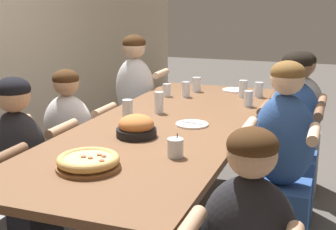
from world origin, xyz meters
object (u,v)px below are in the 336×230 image
(empty_plate_b, at_px, (234,90))
(drinking_glass_e, at_px, (259,91))
(diner_far_center, at_px, (70,155))
(diner_far_midleft, at_px, (20,179))
(empty_plate_a, at_px, (192,124))
(diner_near_right, at_px, (298,128))
(drinking_glass_d, at_px, (243,90))
(drinking_glass_h, at_px, (248,100))
(diner_far_right, at_px, (135,109))
(drinking_glass_a, at_px, (167,90))
(skillet_bowl, at_px, (136,127))
(diner_near_center, at_px, (282,172))
(drinking_glass_c, at_px, (186,90))
(pizza_board_main, at_px, (88,162))
(drinking_glass_b, at_px, (128,112))
(diner_near_midright, at_px, (292,143))
(drinking_glass_g, at_px, (197,85))
(cocktail_glass_blue, at_px, (175,149))
(drinking_glass_f, at_px, (159,104))

(empty_plate_b, relative_size, drinking_glass_e, 1.71)
(diner_far_center, relative_size, diner_far_midleft, 0.97)
(empty_plate_a, bearing_deg, diner_far_center, 90.78)
(diner_near_right, relative_size, diner_far_midleft, 1.02)
(drinking_glass_d, height_order, drinking_glass_h, drinking_glass_d)
(empty_plate_b, bearing_deg, diner_far_right, 94.00)
(empty_plate_a, distance_m, empty_plate_b, 1.16)
(empty_plate_a, distance_m, diner_far_center, 0.92)
(empty_plate_a, xyz_separation_m, diner_near_right, (1.12, -0.56, -0.26))
(drinking_glass_a, relative_size, diner_far_right, 0.08)
(skillet_bowl, height_order, diner_near_center, diner_near_center)
(skillet_bowl, relative_size, empty_plate_b, 1.64)
(drinking_glass_c, relative_size, drinking_glass_d, 0.91)
(pizza_board_main, relative_size, drinking_glass_b, 2.04)
(diner_far_right, bearing_deg, diner_near_center, -37.75)
(empty_plate_b, bearing_deg, diner_near_midright, -137.55)
(diner_far_midleft, bearing_deg, diner_near_right, 49.54)
(empty_plate_b, xyz_separation_m, diner_near_right, (-0.04, -0.54, -0.26))
(pizza_board_main, height_order, drinking_glass_e, drinking_glass_e)
(drinking_glass_g, bearing_deg, diner_far_right, 83.08)
(drinking_glass_a, height_order, diner_near_center, diner_near_center)
(cocktail_glass_blue, xyz_separation_m, diner_near_right, (1.71, -0.46, -0.30))
(drinking_glass_g, bearing_deg, empty_plate_a, -164.71)
(empty_plate_a, relative_size, drinking_glass_b, 1.38)
(drinking_glass_a, distance_m, diner_near_midright, 1.06)
(drinking_glass_g, bearing_deg, drinking_glass_e, -95.70)
(pizza_board_main, distance_m, empty_plate_a, 0.91)
(skillet_bowl, bearing_deg, drinking_glass_h, -25.12)
(drinking_glass_d, bearing_deg, diner_near_center, -155.67)
(diner_near_right, bearing_deg, diner_near_center, 90.00)
(drinking_glass_b, height_order, drinking_glass_h, drinking_glass_b)
(empty_plate_b, relative_size, drinking_glass_c, 1.68)
(cocktail_glass_blue, xyz_separation_m, drinking_glass_d, (1.53, -0.03, 0.02))
(skillet_bowl, bearing_deg, diner_far_center, 63.46)
(cocktail_glass_blue, bearing_deg, skillet_bowl, 51.82)
(drinking_glass_b, relative_size, diner_far_center, 0.13)
(diner_far_midleft, bearing_deg, drinking_glass_g, 69.44)
(diner_far_center, bearing_deg, diner_near_center, 0.22)
(diner_far_right, bearing_deg, drinking_glass_d, -9.07)
(drinking_glass_h, height_order, diner_near_center, diner_near_center)
(diner_far_center, bearing_deg, drinking_glass_h, 30.08)
(empty_plate_a, distance_m, drinking_glass_b, 0.41)
(pizza_board_main, bearing_deg, diner_near_center, -41.70)
(empty_plate_b, bearing_deg, drinking_glass_b, 161.62)
(cocktail_glass_blue, relative_size, diner_far_midleft, 0.10)
(drinking_glass_b, distance_m, diner_far_center, 0.60)
(drinking_glass_g, bearing_deg, drinking_glass_b, 173.86)
(drinking_glass_b, height_order, diner_near_right, diner_near_right)
(drinking_glass_f, relative_size, diner_near_right, 0.13)
(drinking_glass_f, bearing_deg, drinking_glass_c, -0.84)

